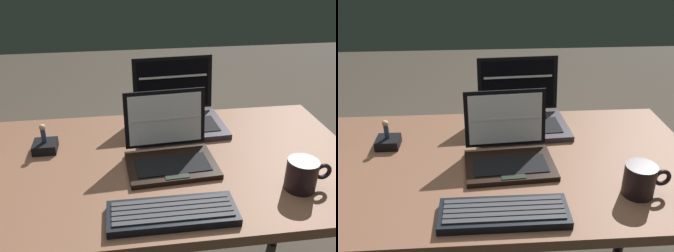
% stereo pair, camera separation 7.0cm
% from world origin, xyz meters
% --- Properties ---
extents(desk, '(1.42, 0.73, 0.73)m').
position_xyz_m(desk, '(0.00, 0.00, 0.66)').
color(desk, brown).
rests_on(desk, ground).
extents(laptop_front, '(0.29, 0.23, 0.21)m').
position_xyz_m(laptop_front, '(0.09, -0.01, 0.78)').
color(laptop_front, black).
rests_on(laptop_front, desk).
extents(laptop_rear, '(0.34, 0.27, 0.24)m').
position_xyz_m(laptop_rear, '(0.16, 0.25, 0.78)').
color(laptop_rear, '#322D36').
rests_on(laptop_rear, desk).
extents(external_keyboard, '(0.33, 0.12, 0.03)m').
position_xyz_m(external_keyboard, '(0.06, -0.27, 0.74)').
color(external_keyboard, black).
rests_on(external_keyboard, desk).
extents(figurine_stand, '(0.08, 0.08, 0.03)m').
position_xyz_m(figurine_stand, '(-0.31, 0.12, 0.75)').
color(figurine_stand, black).
rests_on(figurine_stand, desk).
extents(figurine, '(0.02, 0.02, 0.07)m').
position_xyz_m(figurine, '(-0.31, 0.12, 0.80)').
color(figurine, navy).
rests_on(figurine, figurine_stand).
extents(coffee_mug, '(0.13, 0.09, 0.09)m').
position_xyz_m(coffee_mug, '(0.44, -0.20, 0.78)').
color(coffee_mug, black).
rests_on(coffee_mug, desk).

